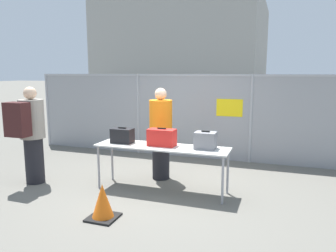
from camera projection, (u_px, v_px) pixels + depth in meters
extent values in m
plane|color=#605E56|center=(157.00, 187.00, 5.91)|extent=(120.00, 120.00, 0.00)
cylinder|color=#9EA0A5|center=(48.00, 110.00, 9.23)|extent=(0.07, 0.07, 2.01)
cylinder|color=#9EA0A5|center=(138.00, 114.00, 8.32)|extent=(0.07, 0.07, 2.01)
cylinder|color=#9EA0A5|center=(251.00, 119.00, 7.40)|extent=(0.07, 0.07, 2.01)
cube|color=gray|center=(191.00, 116.00, 7.86)|extent=(8.39, 0.01, 2.01)
cube|color=#9EA0A5|center=(192.00, 75.00, 7.70)|extent=(8.39, 0.04, 0.04)
cube|color=yellow|center=(229.00, 108.00, 7.51)|extent=(0.60, 0.01, 0.40)
cube|color=silver|center=(162.00, 147.00, 5.62)|extent=(2.33, 0.61, 0.02)
cylinder|color=#99999E|center=(99.00, 167.00, 5.82)|extent=(0.04, 0.04, 0.77)
cylinder|color=#99999E|center=(223.00, 180.00, 5.09)|extent=(0.04, 0.04, 0.77)
cylinder|color=#99999E|center=(112.00, 160.00, 6.28)|extent=(0.04, 0.04, 0.77)
cylinder|color=#99999E|center=(228.00, 172.00, 5.55)|extent=(0.04, 0.04, 0.77)
cube|color=black|center=(122.00, 136.00, 5.87)|extent=(0.38, 0.24, 0.26)
cube|color=black|center=(122.00, 128.00, 5.84)|extent=(0.15, 0.02, 0.02)
cube|color=red|center=(162.00, 137.00, 5.63)|extent=(0.48, 0.26, 0.29)
cube|color=black|center=(162.00, 128.00, 5.60)|extent=(0.16, 0.03, 0.02)
cube|color=slate|center=(205.00, 140.00, 5.42)|extent=(0.35, 0.28, 0.28)
cube|color=black|center=(206.00, 131.00, 5.39)|extent=(0.14, 0.03, 0.02)
cylinder|color=black|center=(35.00, 160.00, 6.11)|extent=(0.34, 0.34, 0.85)
cylinder|color=gray|center=(32.00, 119.00, 5.98)|extent=(0.44, 0.44, 0.71)
sphere|color=beige|center=(30.00, 93.00, 5.90)|extent=(0.23, 0.23, 0.23)
cube|color=#381919|center=(17.00, 120.00, 5.66)|extent=(0.40, 0.24, 0.60)
cylinder|color=black|center=(161.00, 157.00, 6.34)|extent=(0.33, 0.33, 0.84)
cylinder|color=orange|center=(161.00, 118.00, 6.22)|extent=(0.44, 0.44, 0.70)
sphere|color=beige|center=(161.00, 94.00, 6.14)|extent=(0.23, 0.23, 0.23)
cube|color=silver|center=(227.00, 127.00, 9.85)|extent=(2.42, 1.22, 0.48)
sphere|color=black|center=(208.00, 134.00, 9.38)|extent=(0.62, 0.62, 0.62)
sphere|color=black|center=(217.00, 126.00, 10.63)|extent=(0.62, 0.62, 0.62)
cylinder|color=#59595B|center=(176.00, 130.00, 10.42)|extent=(0.85, 0.06, 0.06)
cube|color=#999993|center=(192.00, 50.00, 28.02)|extent=(11.75, 13.74, 7.80)
cube|color=black|center=(103.00, 217.00, 4.65)|extent=(0.41, 0.41, 0.03)
cone|color=orange|center=(103.00, 201.00, 4.61)|extent=(0.33, 0.33, 0.51)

